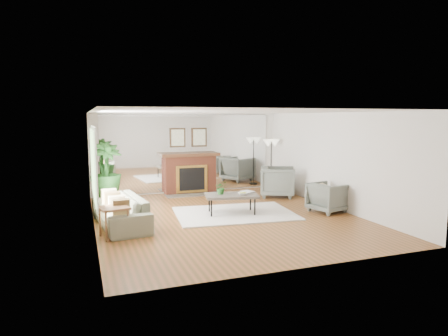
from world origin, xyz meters
name	(u,v)px	position (x,y,z in m)	size (l,w,h in m)	color
ground	(226,217)	(0.00, 0.00, 0.00)	(7.00, 7.00, 0.00)	brown
wall_left	(93,171)	(-2.99, 0.00, 1.25)	(0.02, 7.00, 2.50)	silver
wall_right	(333,161)	(2.99, 0.00, 1.25)	(0.02, 7.00, 2.50)	silver
wall_back	(188,153)	(0.00, 3.49, 1.25)	(6.00, 0.02, 2.50)	silver
mirror_panel	(188,153)	(0.00, 3.47, 1.25)	(5.40, 0.04, 2.40)	silver
window_panel	(93,164)	(-2.96, 0.40, 1.35)	(0.04, 2.40, 1.50)	#B2E09E
fireplace	(190,172)	(0.00, 3.26, 0.66)	(1.85, 0.83, 2.05)	brown
area_rug	(235,213)	(0.30, 0.20, 0.02)	(2.86, 2.04, 0.03)	silver
coffee_table	(232,196)	(0.22, 0.19, 0.46)	(1.39, 0.98, 0.50)	#564E44
sofa	(120,211)	(-2.45, 0.05, 0.32)	(2.23, 0.87, 0.65)	gray
armchair_back	(278,182)	(2.33, 1.84, 0.45)	(0.97, 1.00, 0.91)	slate
armchair_front	(328,197)	(2.60, -0.36, 0.37)	(0.79, 0.82, 0.74)	slate
side_table	(114,212)	(-2.65, -0.78, 0.52)	(0.65, 0.65, 0.62)	brown
potted_ficus	(106,172)	(-2.60, 2.22, 0.92)	(1.03, 1.03, 1.72)	black
floor_lamp	(271,147)	(2.57, 2.76, 1.43)	(0.54, 0.30, 1.67)	black
tabletop_plant	(221,188)	(-0.02, 0.29, 0.67)	(0.29, 0.26, 0.33)	#2C6625
fruit_bowl	(243,194)	(0.44, 0.03, 0.53)	(0.23, 0.23, 0.06)	brown
book	(244,192)	(0.60, 0.30, 0.52)	(0.24, 0.32, 0.02)	brown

